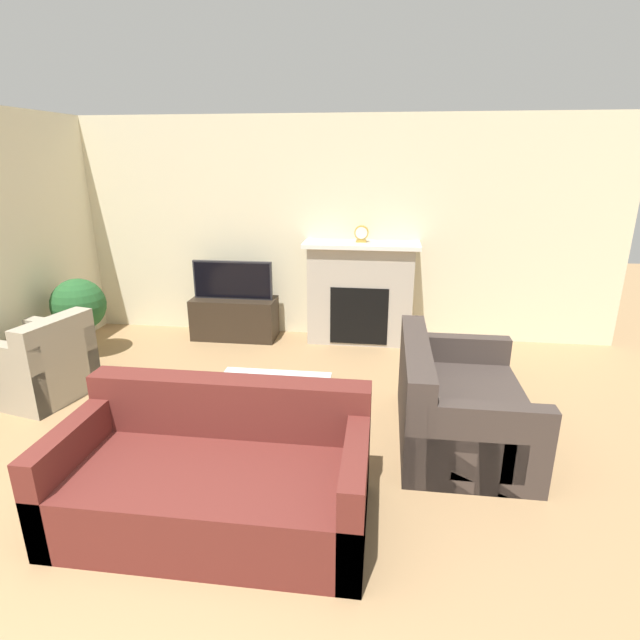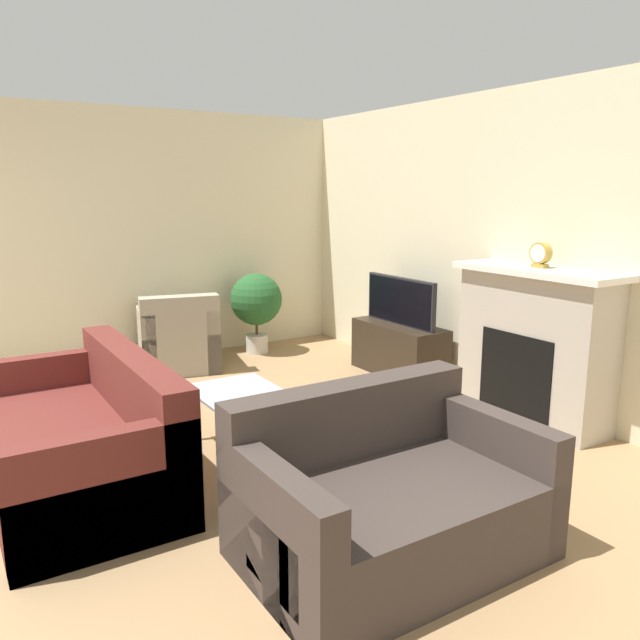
% 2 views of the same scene
% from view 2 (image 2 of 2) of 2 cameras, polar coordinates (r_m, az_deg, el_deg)
% --- Properties ---
extents(wall_back, '(8.13, 0.06, 2.70)m').
position_cam_2_polar(wall_back, '(6.00, 13.80, 6.70)').
color(wall_back, beige).
rests_on(wall_back, ground_plane).
extents(wall_left, '(0.06, 7.70, 2.70)m').
position_cam_2_polar(wall_left, '(7.05, -16.38, 7.25)').
color(wall_left, beige).
rests_on(wall_left, ground_plane).
extents(fireplace, '(1.38, 0.49, 1.25)m').
position_cam_2_polar(fireplace, '(5.29, 19.03, -1.90)').
color(fireplace, '#B2A899').
rests_on(fireplace, ground_plane).
extents(tv_stand, '(1.06, 0.45, 0.52)m').
position_cam_2_polar(tv_stand, '(6.41, 7.26, -2.65)').
color(tv_stand, '#2D2319').
rests_on(tv_stand, ground_plane).
extents(tv, '(1.00, 0.06, 0.48)m').
position_cam_2_polar(tv, '(6.30, 7.36, 1.75)').
color(tv, '#232328').
rests_on(tv, tv_stand).
extents(couch_sectional, '(1.90, 0.97, 0.82)m').
position_cam_2_polar(couch_sectional, '(4.28, -20.92, -10.36)').
color(couch_sectional, '#5B231E').
rests_on(couch_sectional, ground_plane).
extents(couch_loveseat, '(0.98, 1.48, 0.82)m').
position_cam_2_polar(couch_loveseat, '(3.33, 6.09, -16.05)').
color(couch_loveseat, '#3D332D').
rests_on(couch_loveseat, ground_plane).
extents(armchair_by_window, '(0.93, 0.93, 0.82)m').
position_cam_2_polar(armchair_by_window, '(6.68, -12.85, -1.89)').
color(armchair_by_window, '#9E937F').
rests_on(armchair_by_window, ground_plane).
extents(coffee_table, '(0.94, 0.59, 0.43)m').
position_cam_2_polar(coffee_table, '(4.44, -6.86, -7.40)').
color(coffee_table, '#333338').
rests_on(coffee_table, ground_plane).
extents(potted_plant, '(0.59, 0.59, 0.92)m').
position_cam_2_polar(potted_plant, '(7.16, -5.86, 1.65)').
color(potted_plant, beige).
rests_on(potted_plant, ground_plane).
extents(mantel_clock, '(0.17, 0.07, 0.20)m').
position_cam_2_polar(mantel_clock, '(5.19, 19.52, 5.68)').
color(mantel_clock, '#B79338').
rests_on(mantel_clock, fireplace).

